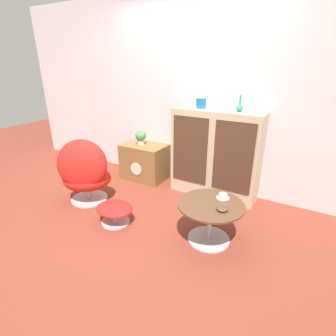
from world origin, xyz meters
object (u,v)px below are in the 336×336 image
at_px(tv_console, 145,162).
at_px(egg_chair, 85,172).
at_px(coffee_table, 210,217).
at_px(vase_leftmost, 201,103).
at_px(teacup, 223,196).
at_px(ottoman, 115,210).
at_px(bowl, 222,209).
at_px(potted_plant, 141,136).
at_px(vase_inner_left, 240,107).
at_px(sideboard, 215,154).

bearing_deg(tv_console, egg_chair, -101.89).
xyz_separation_m(tv_console, coffee_table, (1.47, -0.96, 0.01)).
height_order(vase_leftmost, teacup, vase_leftmost).
relative_size(egg_chair, teacup, 6.67).
xyz_separation_m(ottoman, vase_leftmost, (0.46, 1.25, 1.07)).
bearing_deg(ottoman, vase_leftmost, 69.65).
bearing_deg(bowl, ottoman, -171.07).
bearing_deg(tv_console, teacup, -27.22).
bearing_deg(potted_plant, coffee_table, -32.11).
height_order(coffee_table, vase_inner_left, vase_inner_left).
bearing_deg(sideboard, vase_inner_left, 0.87).
relative_size(sideboard, coffee_table, 1.77).
relative_size(sideboard, egg_chair, 1.32).
xyz_separation_m(coffee_table, teacup, (0.06, 0.17, 0.17)).
distance_m(ottoman, vase_leftmost, 1.71).
height_order(egg_chair, ottoman, egg_chair).
height_order(coffee_table, teacup, teacup).
height_order(egg_chair, bowl, egg_chair).
distance_m(tv_console, bowl, 1.91).
relative_size(vase_leftmost, teacup, 0.98).
bearing_deg(coffee_table, sideboard, 108.98).
height_order(egg_chair, vase_inner_left, vase_inner_left).
height_order(ottoman, vase_leftmost, vase_leftmost).
bearing_deg(ottoman, egg_chair, 163.07).
bearing_deg(coffee_table, ottoman, -166.70).
bearing_deg(vase_leftmost, sideboard, -0.92).
bearing_deg(teacup, sideboard, 115.99).
xyz_separation_m(sideboard, vase_leftmost, (-0.24, 0.00, 0.65)).
bearing_deg(potted_plant, vase_inner_left, 1.71).
xyz_separation_m(vase_inner_left, bowl, (0.22, -1.06, -0.77)).
xyz_separation_m(teacup, bowl, (0.08, -0.23, -0.00)).
distance_m(egg_chair, teacup, 1.76).
bearing_deg(coffee_table, potted_plant, 147.89).
height_order(sideboard, potted_plant, sideboard).
xyz_separation_m(vase_leftmost, teacup, (0.64, -0.83, -0.78)).
bearing_deg(teacup, ottoman, -159.26).
xyz_separation_m(potted_plant, teacup, (1.59, -0.79, -0.22)).
bearing_deg(potted_plant, bowl, -31.55).
relative_size(sideboard, vase_inner_left, 5.99).
bearing_deg(sideboard, egg_chair, -141.86).
distance_m(egg_chair, ottoman, 0.71).
bearing_deg(egg_chair, teacup, 7.37).
relative_size(sideboard, bowl, 10.69).
height_order(tv_console, coffee_table, tv_console).
height_order(tv_console, vase_inner_left, vase_inner_left).
bearing_deg(teacup, vase_inner_left, 100.01).
bearing_deg(ottoman, sideboard, 60.53).
bearing_deg(teacup, egg_chair, -172.63).
bearing_deg(vase_inner_left, tv_console, -178.19).
bearing_deg(coffee_table, bowl, -24.66).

